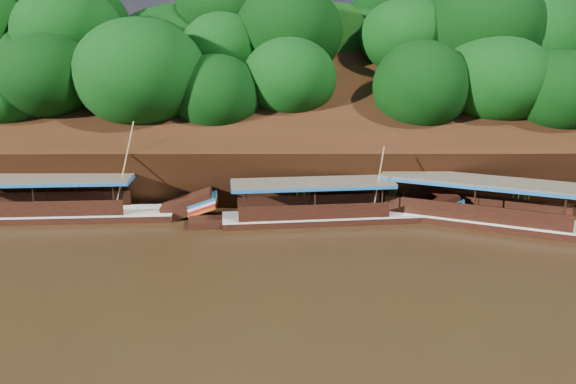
{
  "coord_description": "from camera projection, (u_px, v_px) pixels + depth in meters",
  "views": [
    {
      "loc": [
        -0.78,
        -23.14,
        9.78
      ],
      "look_at": [
        -0.62,
        7.0,
        1.77
      ],
      "focal_mm": 35.0,
      "sensor_mm": 36.0,
      "label": 1
    }
  ],
  "objects": [
    {
      "name": "ground",
      "position": [
        303.0,
        271.0,
        24.88
      ],
      "size": [
        160.0,
        160.0,
        0.0
      ],
      "primitive_type": "plane",
      "color": "black",
      "rests_on": "ground"
    },
    {
      "name": "riverbank",
      "position": [
        294.0,
        142.0,
        46.36
      ],
      "size": [
        120.0,
        30.06,
        19.4
      ],
      "color": "black",
      "rests_on": "ground"
    },
    {
      "name": "boat_0",
      "position": [
        507.0,
        218.0,
        30.54
      ],
      "size": [
        15.34,
        8.46,
        6.88
      ],
      "rotation": [
        0.0,
        0.0,
        -0.43
      ],
      "color": "black",
      "rests_on": "ground"
    },
    {
      "name": "boat_1",
      "position": [
        337.0,
        212.0,
        31.74
      ],
      "size": [
        13.76,
        3.51,
        4.81
      ],
      "rotation": [
        0.0,
        0.0,
        0.11
      ],
      "color": "black",
      "rests_on": "ground"
    },
    {
      "name": "boat_2",
      "position": [
        71.0,
        210.0,
        32.12
      ],
      "size": [
        15.83,
        3.2,
        6.04
      ],
      "rotation": [
        0.0,
        0.0,
        0.06
      ],
      "color": "black",
      "rests_on": "ground"
    },
    {
      "name": "reeds",
      "position": [
        253.0,
        194.0,
        33.87
      ],
      "size": [
        49.91,
        2.07,
        2.29
      ],
      "color": "#2F6519",
      "rests_on": "ground"
    }
  ]
}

